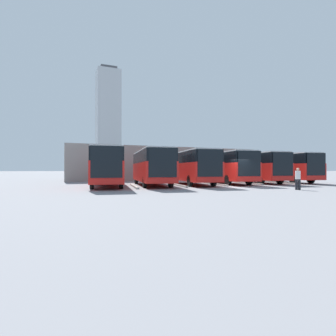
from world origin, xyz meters
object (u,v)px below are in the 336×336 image
(bus_1, at_px, (253,167))
(bus_4, at_px, (152,166))
(pedestrian, at_px, (298,178))
(bus_3, at_px, (191,166))
(bus_0, at_px, (283,167))
(bus_2, at_px, (224,167))
(bus_5, at_px, (107,166))

(bus_1, distance_m, bus_4, 12.94)
(pedestrian, bearing_deg, bus_3, 147.65)
(bus_4, bearing_deg, pedestrian, 141.02)
(bus_0, distance_m, bus_1, 4.32)
(pedestrian, bearing_deg, bus_0, 82.26)
(bus_4, bearing_deg, bus_2, -169.17)
(bus_3, bearing_deg, bus_5, 7.55)
(bus_4, bearing_deg, bus_0, -170.08)
(bus_1, distance_m, bus_3, 8.64)
(bus_0, height_order, bus_5, same)
(bus_3, relative_size, bus_4, 1.00)
(bus_5, bearing_deg, bus_3, -172.45)
(bus_1, height_order, bus_3, same)
(bus_1, xyz_separation_m, bus_5, (17.24, 0.36, 0.00))
(bus_2, bearing_deg, bus_0, -170.99)
(bus_2, xyz_separation_m, bus_3, (4.31, 0.29, 0.00))
(bus_2, distance_m, bus_5, 12.93)
(bus_2, height_order, bus_3, same)
(bus_1, bearing_deg, bus_0, -174.21)
(bus_4, height_order, bus_5, same)
(bus_2, bearing_deg, pedestrian, 99.07)
(bus_0, xyz_separation_m, pedestrian, (8.57, 9.89, -0.99))
(bus_1, bearing_deg, bus_4, 11.30)
(bus_2, distance_m, pedestrian, 9.91)
(bus_1, height_order, bus_4, same)
(bus_4, relative_size, bus_5, 1.00)
(bus_5, distance_m, pedestrian, 16.26)
(bus_4, bearing_deg, bus_3, -170.98)
(bus_4, xyz_separation_m, bus_5, (4.31, -0.20, 0.00))
(bus_0, height_order, bus_3, same)
(bus_5, bearing_deg, bus_1, -170.01)
(bus_5, bearing_deg, bus_2, -170.76)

